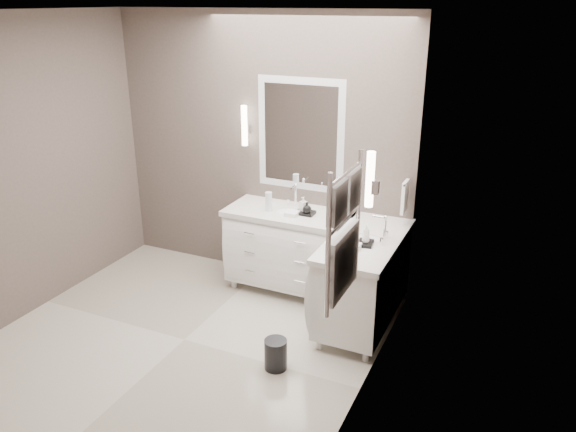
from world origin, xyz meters
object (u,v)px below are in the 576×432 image
at_px(vanity_back, 289,245).
at_px(towel_ladder, 343,240).
at_px(vanity_right, 364,276).
at_px(waste_bin, 276,354).

bearing_deg(vanity_back, towel_ladder, -55.90).
height_order(vanity_right, towel_ladder, towel_ladder).
relative_size(vanity_back, vanity_right, 1.00).
distance_m(vanity_back, vanity_right, 0.93).
distance_m(towel_ladder, waste_bin, 1.47).
relative_size(towel_ladder, waste_bin, 3.51).
bearing_deg(vanity_right, towel_ladder, -80.16).
bearing_deg(towel_ladder, waste_bin, 150.26).
relative_size(vanity_back, waste_bin, 4.83).
relative_size(vanity_right, towel_ladder, 1.38).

